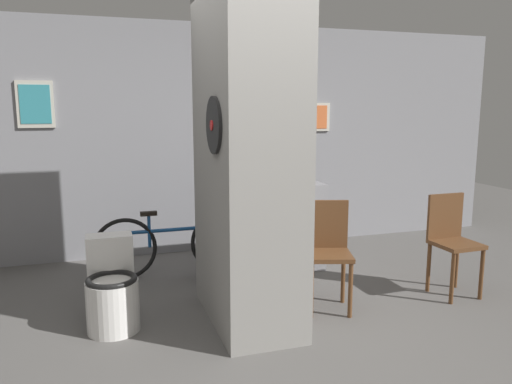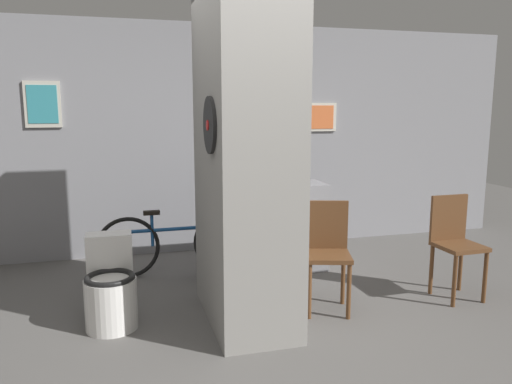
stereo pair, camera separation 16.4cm
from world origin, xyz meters
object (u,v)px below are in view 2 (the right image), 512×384
Objects in this scene: bicycle at (177,243)px; chair_by_doorway at (455,241)px; bottle_tall at (279,176)px; toilet at (111,289)px; chair_near_pillar at (327,249)px.

chair_by_doorway is at bearing -28.60° from bicycle.
toilet is at bearing -152.61° from bottle_tall.
bottle_tall is (1.00, -0.22, 0.67)m from bicycle.
chair_by_doorway is 0.57× the size of bicycle.
chair_near_pillar and chair_by_doorway have the same top height.
bottle_tall is (-0.10, 0.99, 0.49)m from chair_near_pillar.
chair_near_pillar is 0.57× the size of bicycle.
chair_near_pillar reaches higher than toilet.
bicycle is (0.64, 1.07, 0.03)m from toilet.
bottle_tall reaches higher than toilet.
bottle_tall reaches higher than chair_near_pillar.
toilet is at bearing -167.57° from chair_near_pillar.
toilet is 0.43× the size of bicycle.
bicycle is 1.23m from bottle_tall.
chair_near_pillar is at bearing -4.56° from toilet.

